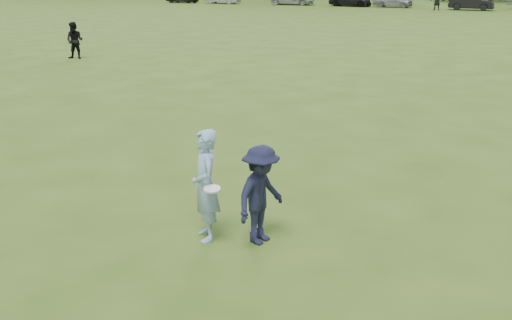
% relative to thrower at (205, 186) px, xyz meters
% --- Properties ---
extents(ground, '(200.00, 200.00, 0.00)m').
position_rel_thrower_xyz_m(ground, '(-0.39, 0.32, -0.94)').
color(ground, '#345016').
rests_on(ground, ground).
extents(thrower, '(0.77, 0.82, 1.88)m').
position_rel_thrower_xyz_m(thrower, '(0.00, 0.00, 0.00)').
color(thrower, '#89AAD3').
rests_on(thrower, ground).
extents(defender, '(0.86, 1.19, 1.66)m').
position_rel_thrower_xyz_m(defender, '(0.89, 0.21, -0.11)').
color(defender, '#171A33').
rests_on(defender, ground).
extents(player_far_a, '(0.98, 0.83, 1.78)m').
position_rel_thrower_xyz_m(player_far_a, '(-15.07, 15.90, -0.05)').
color(player_far_a, black).
rests_on(player_far_a, ground).
extents(player_far_d, '(1.85, 0.82, 1.92)m').
position_rel_thrower_xyz_m(player_far_d, '(-2.32, 57.79, 0.02)').
color(player_far_d, black).
rests_on(player_far_d, ground).
extents(car_d, '(4.95, 2.32, 1.40)m').
position_rel_thrower_xyz_m(car_d, '(-12.05, 60.43, -0.24)').
color(car_d, black).
rests_on(car_d, ground).
extents(car_e, '(4.42, 2.12, 1.46)m').
position_rel_thrower_xyz_m(car_e, '(-7.27, 60.46, -0.21)').
color(car_e, gray).
rests_on(car_e, ground).
extents(car_f, '(4.52, 1.73, 1.47)m').
position_rel_thrower_xyz_m(car_f, '(0.99, 58.94, -0.21)').
color(car_f, black).
rests_on(car_f, ground).
extents(disc_in_play, '(0.32, 0.32, 0.07)m').
position_rel_thrower_xyz_m(disc_in_play, '(0.25, -0.26, 0.07)').
color(disc_in_play, white).
rests_on(disc_in_play, ground).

